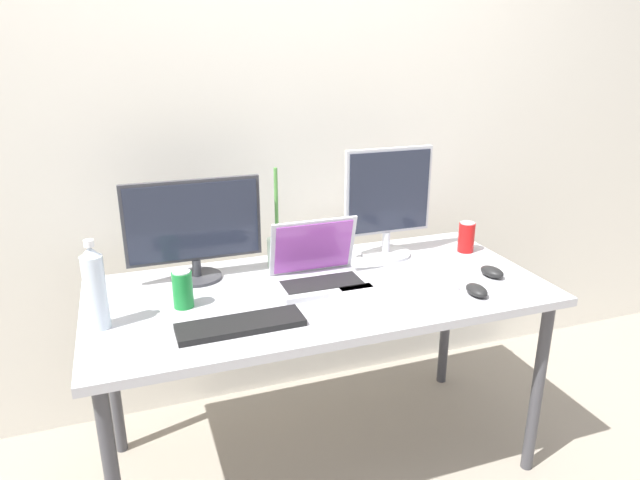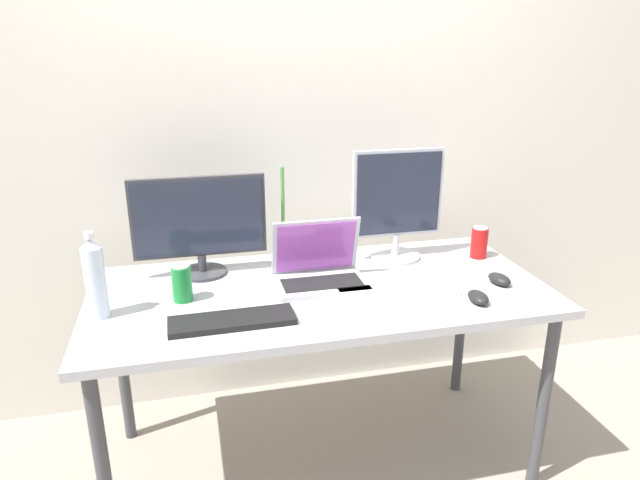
% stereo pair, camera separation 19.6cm
% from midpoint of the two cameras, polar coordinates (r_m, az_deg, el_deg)
% --- Properties ---
extents(ground_plane, '(16.00, 16.00, 0.00)m').
position_cam_midpoint_polar(ground_plane, '(2.43, -2.48, -21.00)').
color(ground_plane, gray).
extents(wall_back, '(7.00, 0.08, 2.60)m').
position_cam_midpoint_polar(wall_back, '(2.44, -7.15, 12.84)').
color(wall_back, silver).
rests_on(wall_back, ground).
extents(work_desk, '(1.60, 0.75, 0.74)m').
position_cam_midpoint_polar(work_desk, '(2.05, -2.75, -6.47)').
color(work_desk, '#424247').
rests_on(work_desk, ground).
extents(monitor_left, '(0.49, 0.18, 0.37)m').
position_cam_midpoint_polar(monitor_left, '(2.10, -15.16, 1.23)').
color(monitor_left, '#38383D').
rests_on(monitor_left, work_desk).
extents(monitor_center, '(0.36, 0.20, 0.44)m').
position_cam_midpoint_polar(monitor_center, '(2.27, 4.37, 3.90)').
color(monitor_center, silver).
rests_on(monitor_center, work_desk).
extents(laptop_silver, '(0.32, 0.22, 0.23)m').
position_cam_midpoint_polar(laptop_silver, '(2.04, -2.98, -2.99)').
color(laptop_silver, silver).
rests_on(laptop_silver, work_desk).
extents(keyboard_main, '(0.41, 0.13, 0.02)m').
position_cam_midpoint_polar(keyboard_main, '(2.00, 5.13, -4.92)').
color(keyboard_main, white).
rests_on(keyboard_main, work_desk).
extents(keyboard_aux, '(0.39, 0.13, 0.02)m').
position_cam_midpoint_polar(keyboard_aux, '(1.79, -11.10, -8.40)').
color(keyboard_aux, black).
rests_on(keyboard_aux, work_desk).
extents(mouse_by_keyboard, '(0.07, 0.10, 0.04)m').
position_cam_midpoint_polar(mouse_by_keyboard, '(2.01, 12.73, -4.98)').
color(mouse_by_keyboard, black).
rests_on(mouse_by_keyboard, work_desk).
extents(mouse_by_laptop, '(0.08, 0.11, 0.04)m').
position_cam_midpoint_polar(mouse_by_laptop, '(2.18, 14.39, -3.15)').
color(mouse_by_laptop, black).
rests_on(mouse_by_laptop, work_desk).
extents(water_bottle, '(0.07, 0.07, 0.28)m').
position_cam_midpoint_polar(water_bottle, '(1.87, -24.43, -4.46)').
color(water_bottle, silver).
rests_on(water_bottle, work_desk).
extents(soda_can_near_keyboard, '(0.07, 0.07, 0.13)m').
position_cam_midpoint_polar(soda_can_near_keyboard, '(1.94, -16.42, -4.81)').
color(soda_can_near_keyboard, '#197F33').
rests_on(soda_can_near_keyboard, work_desk).
extents(soda_can_by_laptop, '(0.07, 0.07, 0.13)m').
position_cam_midpoint_polar(soda_can_by_laptop, '(2.40, 12.19, 0.25)').
color(soda_can_by_laptop, red).
rests_on(soda_can_by_laptop, work_desk).
extents(bamboo_vase, '(0.08, 0.08, 0.39)m').
position_cam_midpoint_polar(bamboo_vase, '(2.21, -6.82, -0.94)').
color(bamboo_vase, '#B2D1B7').
rests_on(bamboo_vase, work_desk).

